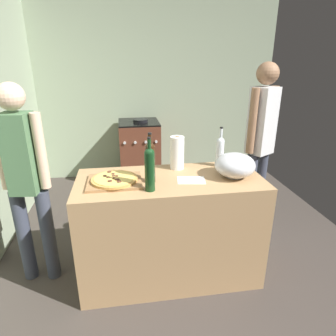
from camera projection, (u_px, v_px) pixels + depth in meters
ground_plane at (164, 222)px, 3.37m from camera, size 3.82×3.72×0.02m
kitchen_wall_rear at (148, 91)px, 4.40m from camera, size 3.82×0.10×2.60m
counter at (170, 228)px, 2.42m from camera, size 1.45×0.64×0.89m
cutting_board at (115, 182)px, 2.18m from camera, size 0.40×0.32×0.02m
pizza at (114, 179)px, 2.17m from camera, size 0.34×0.34×0.03m
mixing_bowl at (235, 165)px, 2.26m from camera, size 0.32×0.32×0.19m
paper_towel_roll at (177, 153)px, 2.43m from camera, size 0.12×0.12×0.28m
wine_bottle_dark at (150, 161)px, 2.15m from camera, size 0.07×0.07×0.38m
wine_bottle_clear at (150, 168)px, 2.00m from camera, size 0.07×0.07×0.39m
wine_bottle_amber at (220, 150)px, 2.48m from camera, size 0.07×0.07×0.34m
recipe_sheet at (191, 180)px, 2.23m from camera, size 0.23×0.18×0.00m
stove at (140, 152)px, 4.30m from camera, size 0.57×0.62×0.97m
person_in_stripes at (25, 177)px, 2.21m from camera, size 0.36×0.22×1.62m
person_in_red at (260, 138)px, 2.91m from camera, size 0.35×0.29×1.74m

